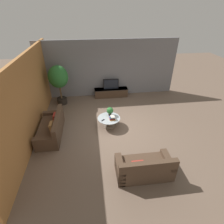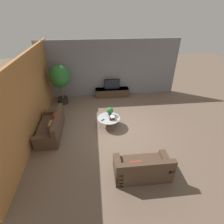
{
  "view_description": "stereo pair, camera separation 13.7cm",
  "coord_description": "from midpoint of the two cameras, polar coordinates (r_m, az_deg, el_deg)",
  "views": [
    {
      "loc": [
        -0.97,
        -5.9,
        4.46
      ],
      "look_at": [
        -0.16,
        0.36,
        0.55
      ],
      "focal_mm": 28.0,
      "sensor_mm": 36.0,
      "label": 1
    },
    {
      "loc": [
        -0.83,
        -5.92,
        4.46
      ],
      "look_at": [
        -0.16,
        0.36,
        0.55
      ],
      "focal_mm": 28.0,
      "sensor_mm": 36.0,
      "label": 2
    }
  ],
  "objects": [
    {
      "name": "potted_palm_tall",
      "position": [
        9.05,
        -16.34,
        10.51
      ],
      "size": [
        0.95,
        0.95,
        2.02
      ],
      "color": "black",
      "rests_on": "ground"
    },
    {
      "name": "book_stack",
      "position": [
        7.17,
        0.56,
        -1.91
      ],
      "size": [
        0.25,
        0.3,
        0.14
      ],
      "color": "gold",
      "rests_on": "coffee_table"
    },
    {
      "name": "side_wall_left",
      "position": [
        7.19,
        -24.71,
        4.4
      ],
      "size": [
        0.12,
        7.4,
        3.0
      ],
      "primitive_type": "cube",
      "color": "#B2753D",
      "rests_on": "ground"
    },
    {
      "name": "ground_plane",
      "position": [
        7.46,
        2.05,
        -4.97
      ],
      "size": [
        24.0,
        24.0,
        0.0
      ],
      "primitive_type": "plane",
      "color": "brown"
    },
    {
      "name": "couch_near_entry",
      "position": [
        5.56,
        10.59,
        -17.69
      ],
      "size": [
        1.67,
        0.84,
        0.84
      ],
      "rotation": [
        0.0,
        0.0,
        3.14
      ],
      "color": "#4C3828",
      "rests_on": "ground"
    },
    {
      "name": "coffee_table",
      "position": [
        7.35,
        -0.51,
        -2.75
      ],
      "size": [
        0.94,
        0.94,
        0.42
      ],
      "color": "#756656",
      "rests_on": "ground"
    },
    {
      "name": "back_wall_stone",
      "position": [
        9.68,
        -0.48,
        13.97
      ],
      "size": [
        7.4,
        0.12,
        3.0
      ],
      "primitive_type": "cube",
      "color": "slate",
      "rests_on": "ground"
    },
    {
      "name": "couch_by_wall",
      "position": [
        7.33,
        -18.62,
        -4.9
      ],
      "size": [
        0.84,
        1.96,
        0.84
      ],
      "rotation": [
        0.0,
        0.0,
        -1.57
      ],
      "color": "#4C3828",
      "rests_on": "ground"
    },
    {
      "name": "remote_black",
      "position": [
        7.13,
        -2.48,
        -2.62
      ],
      "size": [
        0.15,
        0.14,
        0.02
      ],
      "primitive_type": "cube",
      "rotation": [
        0.0,
        0.0,
        -0.84
      ],
      "color": "black",
      "rests_on": "coffee_table"
    },
    {
      "name": "media_console",
      "position": [
        9.86,
        0.41,
        6.43
      ],
      "size": [
        1.86,
        0.5,
        0.46
      ],
      "color": "#473323",
      "rests_on": "ground"
    },
    {
      "name": "television",
      "position": [
        9.65,
        0.42,
        9.08
      ],
      "size": [
        0.83,
        0.13,
        0.56
      ],
      "color": "black",
      "rests_on": "media_console"
    },
    {
      "name": "potted_plant_tabletop",
      "position": [
        7.34,
        -0.15,
        0.41
      ],
      "size": [
        0.28,
        0.28,
        0.37
      ],
      "color": "black",
      "rests_on": "coffee_table"
    }
  ]
}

